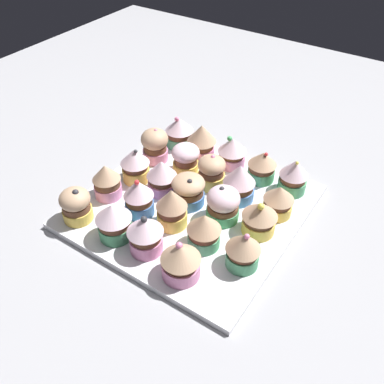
% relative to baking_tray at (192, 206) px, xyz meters
% --- Properties ---
extents(ground_plane, '(1.80, 1.80, 0.03)m').
position_rel_baking_tray_xyz_m(ground_plane, '(0.00, 0.00, -0.02)').
color(ground_plane, '#9E9EA3').
extents(baking_tray, '(0.39, 0.39, 0.01)m').
position_rel_baking_tray_xyz_m(baking_tray, '(0.00, 0.00, 0.00)').
color(baking_tray, silver).
rests_on(baking_tray, ground_plane).
extents(cupcake_0, '(0.06, 0.06, 0.07)m').
position_rel_baking_tray_xyz_m(cupcake_0, '(-0.15, -0.14, 0.04)').
color(cupcake_0, '#4C9E6B').
rests_on(cupcake_0, baking_tray).
extents(cupcake_1, '(0.06, 0.06, 0.08)m').
position_rel_baking_tray_xyz_m(cupcake_1, '(-0.08, -0.15, 0.04)').
color(cupcake_1, pink).
rests_on(cupcake_1, baking_tray).
extents(cupcake_2, '(0.06, 0.06, 0.07)m').
position_rel_baking_tray_xyz_m(cupcake_2, '(-0.00, -0.14, 0.04)').
color(cupcake_2, '#EFC651').
rests_on(cupcake_2, baking_tray).
extents(cupcake_3, '(0.05, 0.05, 0.07)m').
position_rel_baking_tray_xyz_m(cupcake_3, '(0.07, -0.15, 0.04)').
color(cupcake_3, pink).
rests_on(cupcake_3, baking_tray).
extents(cupcake_4, '(0.06, 0.06, 0.07)m').
position_rel_baking_tray_xyz_m(cupcake_4, '(0.15, -0.15, 0.04)').
color(cupcake_4, '#EFC651').
rests_on(cupcake_4, baking_tray).
extents(cupcake_5, '(0.06, 0.06, 0.08)m').
position_rel_baking_tray_xyz_m(cupcake_5, '(-0.14, -0.07, 0.05)').
color(cupcake_5, pink).
rests_on(cupcake_5, baking_tray).
extents(cupcake_6, '(0.06, 0.06, 0.06)m').
position_rel_baking_tray_xyz_m(cupcake_6, '(-0.08, -0.07, 0.04)').
color(cupcake_6, '#EFC651').
rests_on(cupcake_6, baking_tray).
extents(cupcake_7, '(0.06, 0.06, 0.07)m').
position_rel_baking_tray_xyz_m(cupcake_7, '(0.00, -0.07, 0.04)').
color(cupcake_7, pink).
rests_on(cupcake_7, baking_tray).
extents(cupcake_8, '(0.06, 0.06, 0.08)m').
position_rel_baking_tray_xyz_m(cupcake_8, '(0.07, -0.07, 0.05)').
color(cupcake_8, '#477AC6').
rests_on(cupcake_8, baking_tray).
extents(cupcake_9, '(0.06, 0.06, 0.07)m').
position_rel_baking_tray_xyz_m(cupcake_9, '(0.14, -0.06, 0.04)').
color(cupcake_9, '#4C9E6B').
rests_on(cupcake_9, baking_tray).
extents(cupcake_10, '(0.06, 0.06, 0.07)m').
position_rel_baking_tray_xyz_m(cupcake_10, '(-0.15, -0.00, 0.04)').
color(cupcake_10, pink).
rests_on(cupcake_10, baking_tray).
extents(cupcake_11, '(0.05, 0.05, 0.07)m').
position_rel_baking_tray_xyz_m(cupcake_11, '(-0.07, -0.00, 0.04)').
color(cupcake_11, '#EFC651').
rests_on(cupcake_11, baking_tray).
extents(cupcake_12, '(0.06, 0.06, 0.07)m').
position_rel_baking_tray_xyz_m(cupcake_12, '(0.00, -0.01, 0.04)').
color(cupcake_12, '#477AC6').
rests_on(cupcake_12, baking_tray).
extents(cupcake_13, '(0.06, 0.06, 0.08)m').
position_rel_baking_tray_xyz_m(cupcake_13, '(0.06, -0.00, 0.05)').
color(cupcake_13, '#EFC651').
rests_on(cupcake_13, baking_tray).
extents(cupcake_14, '(0.06, 0.06, 0.08)m').
position_rel_baking_tray_xyz_m(cupcake_14, '(0.14, -0.00, 0.04)').
color(cupcake_14, pink).
rests_on(cupcake_14, baking_tray).
extents(cupcake_15, '(0.06, 0.06, 0.07)m').
position_rel_baking_tray_xyz_m(cupcake_15, '(-0.14, 0.07, 0.04)').
color(cupcake_15, '#4C9E6B').
rests_on(cupcake_15, baking_tray).
extents(cupcake_16, '(0.06, 0.06, 0.08)m').
position_rel_baking_tray_xyz_m(cupcake_16, '(-0.06, 0.06, 0.05)').
color(cupcake_16, '#477AC6').
rests_on(cupcake_16, baking_tray).
extents(cupcake_17, '(0.06, 0.06, 0.07)m').
position_rel_baking_tray_xyz_m(cupcake_17, '(0.00, 0.07, 0.04)').
color(cupcake_17, '#4C9E6B').
rests_on(cupcake_17, baking_tray).
extents(cupcake_18, '(0.06, 0.06, 0.07)m').
position_rel_baking_tray_xyz_m(cupcake_18, '(0.07, 0.07, 0.04)').
color(cupcake_18, '#4C9E6B').
rests_on(cupcake_18, baking_tray).
extents(cupcake_19, '(0.06, 0.06, 0.07)m').
position_rel_baking_tray_xyz_m(cupcake_19, '(0.15, 0.08, 0.04)').
color(cupcake_19, pink).
rests_on(cupcake_19, baking_tray).
extents(cupcake_20, '(0.06, 0.06, 0.08)m').
position_rel_baking_tray_xyz_m(cupcake_20, '(-0.14, 0.14, 0.04)').
color(cupcake_20, '#4C9E6B').
rests_on(cupcake_20, baking_tray).
extents(cupcake_21, '(0.06, 0.06, 0.06)m').
position_rel_baking_tray_xyz_m(cupcake_21, '(-0.07, 0.14, 0.04)').
color(cupcake_21, '#EFC651').
rests_on(cupcake_21, baking_tray).
extents(cupcake_22, '(0.06, 0.06, 0.07)m').
position_rel_baking_tray_xyz_m(cupcake_22, '(-0.01, 0.14, 0.04)').
color(cupcake_22, '#EFC651').
rests_on(cupcake_22, baking_tray).
extents(cupcake_23, '(0.06, 0.06, 0.07)m').
position_rel_baking_tray_xyz_m(cupcake_23, '(0.08, 0.15, 0.04)').
color(cupcake_23, '#4C9E6B').
rests_on(cupcake_23, baking_tray).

